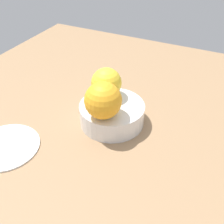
{
  "coord_description": "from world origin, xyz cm",
  "views": [
    {
      "loc": [
        -24.02,
        49.65,
        45.09
      ],
      "look_at": [
        0.0,
        0.0,
        3.17
      ],
      "focal_mm": 43.98,
      "sensor_mm": 36.0,
      "label": 1
    }
  ],
  "objects_px": {
    "orange_in_bowl_0": "(106,83)",
    "orange_in_bowl_1": "(104,101)",
    "side_plate": "(5,146)",
    "fruit_bowl": "(112,114)"
  },
  "relations": [
    {
      "from": "fruit_bowl",
      "to": "orange_in_bowl_1",
      "type": "distance_m",
      "value": 0.09
    },
    {
      "from": "fruit_bowl",
      "to": "side_plate",
      "type": "bearing_deg",
      "value": 46.48
    },
    {
      "from": "orange_in_bowl_0",
      "to": "orange_in_bowl_1",
      "type": "relative_size",
      "value": 0.89
    },
    {
      "from": "fruit_bowl",
      "to": "orange_in_bowl_0",
      "type": "bearing_deg",
      "value": -45.81
    },
    {
      "from": "fruit_bowl",
      "to": "side_plate",
      "type": "distance_m",
      "value": 0.27
    },
    {
      "from": "fruit_bowl",
      "to": "side_plate",
      "type": "height_order",
      "value": "fruit_bowl"
    },
    {
      "from": "orange_in_bowl_1",
      "to": "side_plate",
      "type": "height_order",
      "value": "orange_in_bowl_1"
    },
    {
      "from": "orange_in_bowl_0",
      "to": "side_plate",
      "type": "xyz_separation_m",
      "value": [
        0.15,
        0.22,
        -0.09
      ]
    },
    {
      "from": "orange_in_bowl_1",
      "to": "side_plate",
      "type": "distance_m",
      "value": 0.25
    },
    {
      "from": "orange_in_bowl_0",
      "to": "orange_in_bowl_1",
      "type": "height_order",
      "value": "orange_in_bowl_1"
    }
  ]
}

